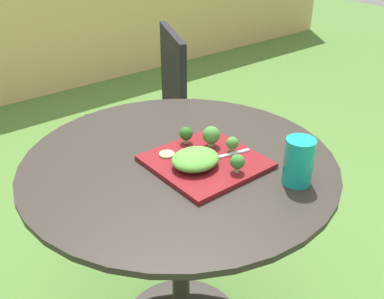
{
  "coord_description": "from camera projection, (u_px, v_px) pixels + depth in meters",
  "views": [
    {
      "loc": [
        -0.67,
        -0.9,
        1.4
      ],
      "look_at": [
        0.02,
        -0.03,
        0.78
      ],
      "focal_mm": 41.67,
      "sensor_mm": 36.0,
      "label": 1
    }
  ],
  "objects": [
    {
      "name": "salad_plate",
      "position": [
        205.0,
        162.0,
        1.28
      ],
      "size": [
        0.29,
        0.29,
        0.01
      ],
      "primitive_type": "cube",
      "color": "maroon",
      "rests_on": "patio_table"
    },
    {
      "name": "broccoli_floret_0",
      "position": [
        186.0,
        134.0,
        1.35
      ],
      "size": [
        0.04,
        0.04,
        0.05
      ],
      "color": "#99B770",
      "rests_on": "salad_plate"
    },
    {
      "name": "patio_chair",
      "position": [
        151.0,
        112.0,
        2.12
      ],
      "size": [
        0.58,
        0.58,
        0.9
      ],
      "color": "black",
      "rests_on": "ground_plane"
    },
    {
      "name": "patio_table",
      "position": [
        180.0,
        229.0,
        1.43
      ],
      "size": [
        0.92,
        0.92,
        0.74
      ],
      "color": "#28231E",
      "rests_on": "ground_plane"
    },
    {
      "name": "broccoli_floret_2",
      "position": [
        232.0,
        143.0,
        1.3
      ],
      "size": [
        0.04,
        0.04,
        0.05
      ],
      "color": "#99B770",
      "rests_on": "salad_plate"
    },
    {
      "name": "broccoli_floret_1",
      "position": [
        237.0,
        162.0,
        1.2
      ],
      "size": [
        0.04,
        0.04,
        0.05
      ],
      "color": "#99B770",
      "rests_on": "salad_plate"
    },
    {
      "name": "fork",
      "position": [
        222.0,
        156.0,
        1.28
      ],
      "size": [
        0.15,
        0.05,
        0.0
      ],
      "color": "silver",
      "rests_on": "salad_plate"
    },
    {
      "name": "broccoli_floret_3",
      "position": [
        211.0,
        135.0,
        1.33
      ],
      "size": [
        0.05,
        0.05,
        0.06
      ],
      "color": "#99B770",
      "rests_on": "salad_plate"
    },
    {
      "name": "lettuce_mound",
      "position": [
        196.0,
        159.0,
        1.23
      ],
      "size": [
        0.14,
        0.12,
        0.04
      ],
      "primitive_type": "ellipsoid",
      "color": "#519338",
      "rests_on": "salad_plate"
    },
    {
      "name": "cucumber_slice_0",
      "position": [
        167.0,
        154.0,
        1.3
      ],
      "size": [
        0.05,
        0.05,
        0.01
      ],
      "primitive_type": "cylinder",
      "color": "#8EB766",
      "rests_on": "salad_plate"
    },
    {
      "name": "drinking_glass",
      "position": [
        298.0,
        164.0,
        1.17
      ],
      "size": [
        0.08,
        0.08,
        0.13
      ],
      "color": "#149989",
      "rests_on": "patio_table"
    }
  ]
}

